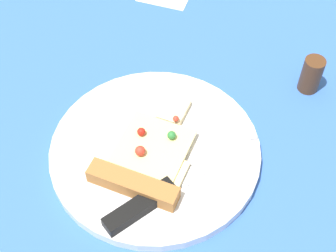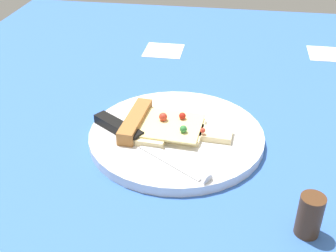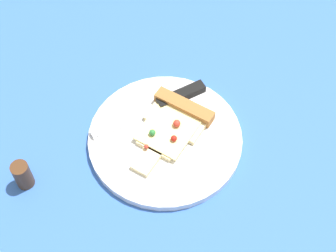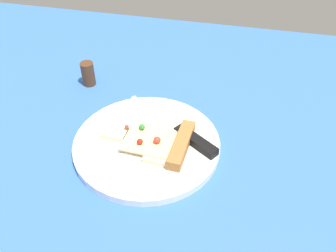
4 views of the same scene
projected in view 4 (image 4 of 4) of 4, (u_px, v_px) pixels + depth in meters
ground_plane at (98, 179)px, 68.99cm from camera, size 129.87×129.87×3.00cm
plate at (147, 144)px, 72.64cm from camera, size 28.69×28.69×1.60cm
pizza_slice at (159, 141)px, 71.01cm from camera, size 17.90×12.15×2.68cm
knife at (179, 130)px, 73.69cm from camera, size 21.02×15.24×2.45cm
pepper_shaker at (88, 74)px, 87.51cm from camera, size 3.10×3.10×5.80cm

